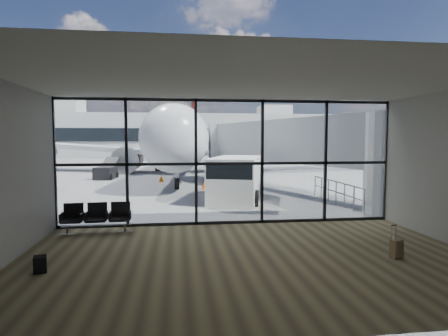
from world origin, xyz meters
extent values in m
plane|color=slate|center=(0.00, 40.00, 0.00)|extent=(220.00, 220.00, 0.00)
cube|color=brown|center=(0.00, -4.00, 0.01)|extent=(12.00, 8.00, 0.01)
cube|color=silver|center=(0.00, -4.00, 4.50)|extent=(12.00, 8.00, 0.02)
cube|color=#B3B3AE|center=(0.00, -8.00, 2.25)|extent=(12.00, 0.02, 4.50)
cube|color=white|center=(0.00, 0.00, 2.25)|extent=(12.00, 0.04, 4.50)
cube|color=black|center=(0.00, 0.00, 0.06)|extent=(12.00, 0.12, 0.10)
cube|color=black|center=(0.00, 0.00, 2.20)|extent=(12.00, 0.12, 0.10)
cube|color=black|center=(0.00, 0.00, 4.44)|extent=(12.00, 0.12, 0.10)
cube|color=black|center=(-6.00, 0.00, 2.25)|extent=(0.10, 0.12, 4.50)
cube|color=black|center=(-3.60, 0.00, 2.25)|extent=(0.10, 0.12, 4.50)
cube|color=black|center=(-1.20, 0.00, 2.25)|extent=(0.10, 0.12, 4.50)
cube|color=black|center=(1.20, 0.00, 2.25)|extent=(0.10, 0.12, 4.50)
cube|color=black|center=(3.60, 0.00, 2.25)|extent=(0.10, 0.12, 4.50)
cube|color=black|center=(6.00, 0.00, 2.25)|extent=(0.10, 0.12, 4.50)
cylinder|color=#9DA0A2|center=(7.20, 1.00, 2.10)|extent=(2.80, 2.80, 4.20)
cube|color=#9DA0A2|center=(4.55, 8.00, 3.00)|extent=(7.45, 14.81, 2.40)
cube|color=#9DA0A2|center=(1.90, 15.00, 3.00)|extent=(2.60, 2.20, 2.60)
cylinder|color=gray|center=(1.10, 15.00, 0.90)|extent=(0.20, 0.20, 1.80)
cylinder|color=gray|center=(2.70, 15.00, 0.90)|extent=(0.20, 0.20, 1.80)
cylinder|color=black|center=(1.90, 15.00, 0.25)|extent=(1.80, 0.56, 0.56)
cylinder|color=gray|center=(5.60, 0.80, 0.55)|extent=(0.06, 0.06, 1.10)
cylinder|color=gray|center=(5.60, 1.70, 0.55)|extent=(0.06, 0.06, 1.10)
cylinder|color=gray|center=(5.60, 2.60, 0.55)|extent=(0.06, 0.06, 1.10)
cylinder|color=gray|center=(5.60, 3.50, 0.55)|extent=(0.06, 0.06, 1.10)
cylinder|color=gray|center=(5.60, 4.40, 0.55)|extent=(0.06, 0.06, 1.10)
cylinder|color=gray|center=(5.60, 5.30, 0.55)|extent=(0.06, 0.06, 1.10)
cylinder|color=gray|center=(5.60, 6.20, 0.55)|extent=(0.06, 0.06, 1.10)
cylinder|color=gray|center=(5.60, 3.50, 1.08)|extent=(0.06, 5.40, 0.06)
cylinder|color=gray|center=(5.60, 3.50, 0.60)|extent=(0.06, 5.40, 0.06)
cube|color=#ADACA8|center=(0.00, 62.00, 4.00)|extent=(80.00, 12.00, 8.00)
cube|color=black|center=(0.00, 55.90, 4.00)|extent=(80.00, 0.20, 2.40)
cube|color=#ADACA8|center=(-25.00, 62.00, 9.50)|extent=(10.00, 8.00, 3.00)
cube|color=#ADACA8|center=(18.00, 62.00, 9.00)|extent=(6.00, 6.00, 2.00)
cylinder|color=#382619|center=(-39.00, 72.00, 1.53)|extent=(0.50, 0.50, 3.06)
sphere|color=#1A3213|center=(-39.00, 72.00, 5.27)|extent=(5.61, 5.61, 5.61)
cylinder|color=#382619|center=(-33.00, 72.00, 1.71)|extent=(0.50, 0.50, 3.42)
sphere|color=#1A3213|center=(-33.00, 72.00, 5.89)|extent=(6.27, 6.27, 6.27)
cylinder|color=#382619|center=(-27.00, 72.00, 1.35)|extent=(0.50, 0.50, 2.70)
sphere|color=#1A3213|center=(-27.00, 72.00, 4.65)|extent=(4.95, 4.95, 4.95)
cylinder|color=#382619|center=(-21.00, 72.00, 1.53)|extent=(0.50, 0.50, 3.06)
sphere|color=#1A3213|center=(-21.00, 72.00, 5.27)|extent=(5.61, 5.61, 5.61)
cylinder|color=#382619|center=(-15.00, 72.00, 1.71)|extent=(0.50, 0.50, 3.42)
sphere|color=#1A3213|center=(-15.00, 72.00, 5.89)|extent=(6.27, 6.27, 6.27)
cube|color=gray|center=(-4.50, -0.80, 0.25)|extent=(2.20, 0.20, 0.04)
cube|color=black|center=(-5.25, -0.84, 0.44)|extent=(0.65, 0.61, 0.08)
cube|color=black|center=(-5.27, -0.56, 0.70)|extent=(0.62, 0.10, 0.55)
cube|color=black|center=(-4.50, -0.80, 0.44)|extent=(0.65, 0.61, 0.08)
cube|color=black|center=(-4.52, -0.52, 0.70)|extent=(0.62, 0.10, 0.55)
cube|color=black|center=(-3.75, -0.76, 0.44)|extent=(0.65, 0.61, 0.08)
cube|color=black|center=(-3.77, -0.48, 0.70)|extent=(0.62, 0.10, 0.55)
cylinder|color=gray|center=(-5.40, -0.85, 0.13)|extent=(0.06, 0.06, 0.25)
cylinder|color=gray|center=(-3.60, -0.75, 0.13)|extent=(0.06, 0.06, 0.25)
cube|color=black|center=(-5.00, -4.46, 0.19)|extent=(0.31, 0.24, 0.38)
cube|color=black|center=(-4.97, -4.56, 0.19)|extent=(0.23, 0.11, 0.26)
cylinder|color=black|center=(-5.02, -4.38, 0.38)|extent=(0.27, 0.14, 0.07)
cube|color=brown|center=(3.71, -4.48, 0.25)|extent=(0.36, 0.30, 0.47)
cube|color=brown|center=(3.75, -4.57, 0.25)|extent=(0.26, 0.13, 0.35)
cylinder|color=gray|center=(3.59, -4.43, 0.66)|extent=(0.02, 0.02, 0.39)
cylinder|color=gray|center=(3.76, -4.36, 0.66)|extent=(0.02, 0.02, 0.39)
cube|color=black|center=(3.67, -4.40, 0.85)|extent=(0.20, 0.10, 0.02)
cylinder|color=black|center=(3.59, -4.43, 0.03)|extent=(0.04, 0.06, 0.05)
cylinder|color=black|center=(3.76, -4.36, 0.03)|extent=(0.04, 0.06, 0.05)
cylinder|color=silver|center=(-0.85, 23.36, 3.14)|extent=(6.21, 31.61, 3.87)
sphere|color=silver|center=(-2.03, 7.70, 3.14)|extent=(3.87, 3.87, 3.87)
cone|color=silver|center=(0.52, 41.63, 3.46)|extent=(4.33, 6.55, 3.87)
cube|color=black|center=(-1.98, 8.33, 3.66)|extent=(2.39, 1.43, 0.52)
cube|color=silver|center=(-9.65, 25.07, 2.25)|extent=(15.88, 9.25, 1.24)
cylinder|color=black|center=(-6.36, 22.72, 1.20)|extent=(2.46, 3.71, 2.20)
cube|color=silver|center=(-2.86, 41.36, 3.56)|extent=(6.06, 3.42, 0.19)
cube|color=silver|center=(8.10, 23.74, 2.25)|extent=(16.10, 7.18, 1.24)
cylinder|color=black|center=(4.50, 21.91, 1.20)|extent=(2.46, 3.71, 2.20)
cube|color=silver|center=(3.82, 40.86, 3.56)|extent=(5.96, 2.64, 0.19)
cube|color=#4C0D0A|center=(0.52, 41.63, 6.91)|extent=(0.61, 3.99, 6.28)
cylinder|color=gray|center=(-1.87, 9.79, 0.73)|extent=(0.21, 0.21, 1.47)
cylinder|color=black|center=(-1.87, 9.79, 0.37)|extent=(0.32, 0.75, 0.73)
cylinder|color=black|center=(-3.74, 24.10, 0.47)|extent=(0.55, 1.04, 1.01)
cylinder|color=black|center=(2.11, 23.66, 0.47)|extent=(0.55, 1.04, 1.01)
cube|color=white|center=(1.12, 5.31, 1.09)|extent=(3.55, 5.45, 2.19)
cube|color=black|center=(0.58, 3.53, 1.70)|extent=(2.37, 1.86, 0.77)
cylinder|color=black|center=(-0.41, 4.05, 0.38)|extent=(0.48, 0.81, 0.77)
cylinder|color=black|center=(1.69, 3.42, 0.38)|extent=(0.48, 0.81, 0.77)
cylinder|color=black|center=(0.55, 7.20, 0.38)|extent=(0.48, 0.81, 0.77)
cylinder|color=black|center=(2.64, 6.56, 0.38)|extent=(0.48, 0.81, 0.77)
cube|color=black|center=(-7.44, 17.05, 0.49)|extent=(1.53, 2.80, 0.90)
cube|color=black|center=(-7.33, 18.11, 1.16)|extent=(1.31, 2.34, 0.92)
cylinder|color=black|center=(-8.16, 16.22, 0.22)|extent=(0.23, 0.46, 0.45)
cylinder|color=black|center=(-6.91, 16.09, 0.22)|extent=(0.23, 0.46, 0.45)
cylinder|color=black|center=(-7.97, 18.00, 0.22)|extent=(0.23, 0.46, 0.45)
cylinder|color=black|center=(-6.72, 17.87, 0.22)|extent=(0.23, 0.46, 0.45)
cube|color=gold|center=(-10.72, 10.48, 0.46)|extent=(2.12, 3.09, 0.81)
cube|color=gray|center=(-10.58, 11.28, 1.63)|extent=(1.82, 2.53, 1.50)
cylinder|color=black|center=(-11.71, 9.62, 0.22)|extent=(0.28, 0.48, 0.45)
cylinder|color=black|center=(-10.11, 9.33, 0.22)|extent=(0.28, 0.48, 0.45)
cylinder|color=black|center=(-11.34, 11.62, 0.22)|extent=(0.28, 0.48, 0.45)
cylinder|color=black|center=(-9.74, 11.33, 0.22)|extent=(0.28, 0.48, 0.45)
cube|color=orange|center=(-3.02, 14.22, 0.01)|extent=(0.38, 0.38, 0.03)
cone|color=orange|center=(-3.02, 14.22, 0.27)|extent=(0.36, 0.36, 0.54)
cube|color=#FF5F0D|center=(-0.21, 9.65, 0.01)|extent=(0.38, 0.38, 0.03)
cone|color=#FF5F0D|center=(-0.21, 9.65, 0.27)|extent=(0.36, 0.36, 0.54)
cube|color=orange|center=(5.00, 17.00, 0.02)|extent=(0.45, 0.45, 0.03)
cone|color=orange|center=(5.00, 17.00, 0.32)|extent=(0.43, 0.43, 0.64)
camera|label=1|loc=(-1.87, -13.27, 3.04)|focal=30.00mm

